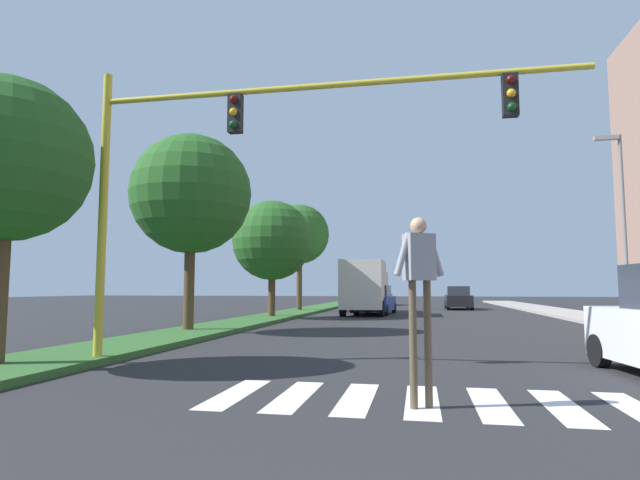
{
  "coord_description": "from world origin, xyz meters",
  "views": [
    {
      "loc": [
        -0.01,
        -0.79,
        1.55
      ],
      "look_at": [
        -2.76,
        13.55,
        2.91
      ],
      "focal_mm": 29.05,
      "sensor_mm": 36.0,
      "label": 1
    }
  ],
  "objects_px": {
    "pedestrian_performer": "(419,280)",
    "truck_box_delivery": "(365,287)",
    "tree_near": "(5,160)",
    "tree_mid": "(191,194)",
    "sedan_midblock": "(376,301)",
    "tree_far": "(272,240)",
    "street_lamp_right": "(621,211)",
    "traffic_light_gantry": "(236,147)",
    "sedan_distant": "(458,299)",
    "tree_distant": "(299,234)",
    "sedan_far_horizon": "(381,297)"
  },
  "relations": [
    {
      "from": "pedestrian_performer",
      "to": "truck_box_delivery",
      "type": "bearing_deg",
      "value": 97.59
    },
    {
      "from": "tree_near",
      "to": "tree_mid",
      "type": "bearing_deg",
      "value": 89.78
    },
    {
      "from": "sedan_midblock",
      "to": "tree_far",
      "type": "bearing_deg",
      "value": -129.88
    },
    {
      "from": "tree_near",
      "to": "street_lamp_right",
      "type": "distance_m",
      "value": 20.74
    },
    {
      "from": "tree_near",
      "to": "truck_box_delivery",
      "type": "height_order",
      "value": "tree_near"
    },
    {
      "from": "tree_far",
      "to": "pedestrian_performer",
      "type": "relative_size",
      "value": 2.37
    },
    {
      "from": "truck_box_delivery",
      "to": "traffic_light_gantry",
      "type": "bearing_deg",
      "value": -91.38
    },
    {
      "from": "tree_near",
      "to": "sedan_distant",
      "type": "height_order",
      "value": "tree_near"
    },
    {
      "from": "traffic_light_gantry",
      "to": "truck_box_delivery",
      "type": "xyz_separation_m",
      "value": [
        0.5,
        20.6,
        -2.76
      ]
    },
    {
      "from": "traffic_light_gantry",
      "to": "sedan_midblock",
      "type": "relative_size",
      "value": 2.14
    },
    {
      "from": "tree_distant",
      "to": "street_lamp_right",
      "type": "distance_m",
      "value": 19.14
    },
    {
      "from": "sedan_far_horizon",
      "to": "truck_box_delivery",
      "type": "bearing_deg",
      "value": -88.94
    },
    {
      "from": "tree_near",
      "to": "street_lamp_right",
      "type": "height_order",
      "value": "street_lamp_right"
    },
    {
      "from": "sedan_midblock",
      "to": "tree_near",
      "type": "bearing_deg",
      "value": -102.97
    },
    {
      "from": "sedan_midblock",
      "to": "sedan_far_horizon",
      "type": "distance_m",
      "value": 16.66
    },
    {
      "from": "tree_far",
      "to": "truck_box_delivery",
      "type": "height_order",
      "value": "tree_far"
    },
    {
      "from": "pedestrian_performer",
      "to": "sedan_midblock",
      "type": "height_order",
      "value": "pedestrian_performer"
    },
    {
      "from": "pedestrian_performer",
      "to": "sedan_far_horizon",
      "type": "bearing_deg",
      "value": 94.8
    },
    {
      "from": "pedestrian_performer",
      "to": "sedan_far_horizon",
      "type": "height_order",
      "value": "pedestrian_performer"
    },
    {
      "from": "sedan_far_horizon",
      "to": "sedan_distant",
      "type": "bearing_deg",
      "value": -52.94
    },
    {
      "from": "tree_mid",
      "to": "pedestrian_performer",
      "type": "bearing_deg",
      "value": -51.3
    },
    {
      "from": "tree_near",
      "to": "pedestrian_performer",
      "type": "relative_size",
      "value": 2.21
    },
    {
      "from": "sedan_distant",
      "to": "truck_box_delivery",
      "type": "height_order",
      "value": "truck_box_delivery"
    },
    {
      "from": "traffic_light_gantry",
      "to": "truck_box_delivery",
      "type": "relative_size",
      "value": 1.58
    },
    {
      "from": "traffic_light_gantry",
      "to": "tree_distant",
      "type": "bearing_deg",
      "value": 99.99
    },
    {
      "from": "tree_mid",
      "to": "street_lamp_right",
      "type": "height_order",
      "value": "street_lamp_right"
    },
    {
      "from": "tree_mid",
      "to": "street_lamp_right",
      "type": "relative_size",
      "value": 0.9
    },
    {
      "from": "tree_far",
      "to": "tree_distant",
      "type": "xyz_separation_m",
      "value": [
        -0.33,
        7.59,
        1.09
      ]
    },
    {
      "from": "tree_distant",
      "to": "sedan_distant",
      "type": "xyz_separation_m",
      "value": [
        10.54,
        6.54,
        -4.3
      ]
    },
    {
      "from": "tree_near",
      "to": "sedan_distant",
      "type": "bearing_deg",
      "value": 71.15
    },
    {
      "from": "sedan_distant",
      "to": "pedestrian_performer",
      "type": "bearing_deg",
      "value": -94.91
    },
    {
      "from": "pedestrian_performer",
      "to": "sedan_distant",
      "type": "height_order",
      "value": "pedestrian_performer"
    },
    {
      "from": "tree_mid",
      "to": "sedan_midblock",
      "type": "height_order",
      "value": "tree_mid"
    },
    {
      "from": "traffic_light_gantry",
      "to": "sedan_distant",
      "type": "xyz_separation_m",
      "value": [
        6.42,
        29.92,
        -3.61
      ]
    },
    {
      "from": "pedestrian_performer",
      "to": "sedan_distant",
      "type": "bearing_deg",
      "value": 85.09
    },
    {
      "from": "street_lamp_right",
      "to": "sedan_midblock",
      "type": "xyz_separation_m",
      "value": [
        -10.43,
        9.29,
        -3.8
      ]
    },
    {
      "from": "tree_mid",
      "to": "pedestrian_performer",
      "type": "relative_size",
      "value": 2.72
    },
    {
      "from": "sedan_distant",
      "to": "tree_far",
      "type": "bearing_deg",
      "value": -125.85
    },
    {
      "from": "tree_mid",
      "to": "truck_box_delivery",
      "type": "distance_m",
      "value": 14.78
    },
    {
      "from": "tree_mid",
      "to": "traffic_light_gantry",
      "type": "xyz_separation_m",
      "value": [
        4.19,
        -6.96,
        -0.43
      ]
    },
    {
      "from": "tree_mid",
      "to": "traffic_light_gantry",
      "type": "distance_m",
      "value": 8.13
    },
    {
      "from": "traffic_light_gantry",
      "to": "sedan_far_horizon",
      "type": "height_order",
      "value": "traffic_light_gantry"
    },
    {
      "from": "truck_box_delivery",
      "to": "tree_mid",
      "type": "bearing_deg",
      "value": -108.96
    },
    {
      "from": "tree_near",
      "to": "pedestrian_performer",
      "type": "height_order",
      "value": "tree_near"
    },
    {
      "from": "pedestrian_performer",
      "to": "sedan_midblock",
      "type": "xyz_separation_m",
      "value": [
        -2.57,
        24.34,
        -0.87
      ]
    },
    {
      "from": "tree_near",
      "to": "sedan_far_horizon",
      "type": "relative_size",
      "value": 1.31
    },
    {
      "from": "sedan_distant",
      "to": "truck_box_delivery",
      "type": "xyz_separation_m",
      "value": [
        -5.93,
        -9.32,
        0.85
      ]
    },
    {
      "from": "tree_near",
      "to": "sedan_distant",
      "type": "relative_size",
      "value": 1.2
    },
    {
      "from": "tree_near",
      "to": "tree_mid",
      "type": "relative_size",
      "value": 0.81
    },
    {
      "from": "tree_distant",
      "to": "tree_near",
      "type": "bearing_deg",
      "value": -90.25
    }
  ]
}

